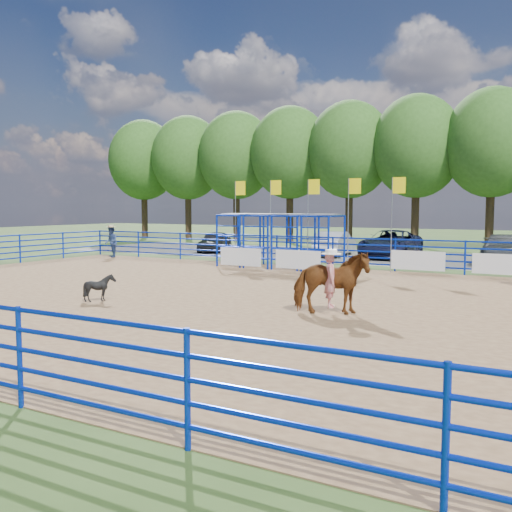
# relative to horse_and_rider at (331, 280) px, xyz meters

# --- Properties ---
(ground) EXTENTS (120.00, 120.00, 0.00)m
(ground) POSITION_rel_horse_and_rider_xyz_m (-4.30, 1.09, -0.96)
(ground) COLOR #385220
(ground) RESTS_ON ground
(arena_dirt) EXTENTS (30.00, 20.00, 0.02)m
(arena_dirt) POSITION_rel_horse_and_rider_xyz_m (-4.30, 1.09, -0.95)
(arena_dirt) COLOR olive
(arena_dirt) RESTS_ON ground
(gravel_strip) EXTENTS (40.00, 10.00, 0.01)m
(gravel_strip) POSITION_rel_horse_and_rider_xyz_m (-4.30, 18.09, -0.96)
(gravel_strip) COLOR gray
(gravel_strip) RESTS_ON ground
(horse_and_rider) EXTENTS (2.24, 1.60, 2.50)m
(horse_and_rider) POSITION_rel_horse_and_rider_xyz_m (0.00, 0.00, 0.00)
(horse_and_rider) COLOR brown
(horse_and_rider) RESTS_ON arena_dirt
(calf) EXTENTS (0.78, 0.70, 0.86)m
(calf) POSITION_rel_horse_and_rider_xyz_m (-7.00, -1.50, -0.51)
(calf) COLOR black
(calf) RESTS_ON arena_dirt
(spectator_cowboy) EXTENTS (1.09, 1.07, 1.83)m
(spectator_cowboy) POSITION_rel_horse_and_rider_xyz_m (-17.44, 10.07, -0.02)
(spectator_cowboy) COLOR navy
(spectator_cowboy) RESTS_ON arena_dirt
(car_a) EXTENTS (2.74, 4.22, 1.34)m
(car_a) POSITION_rel_horse_and_rider_xyz_m (-14.54, 16.46, -0.28)
(car_a) COLOR black
(car_a) RESTS_ON gravel_strip
(car_b) EXTENTS (1.98, 4.55, 1.46)m
(car_b) POSITION_rel_horse_and_rider_xyz_m (-6.64, 17.36, -0.22)
(car_b) COLOR #9B9EA4
(car_b) RESTS_ON gravel_strip
(car_c) EXTENTS (2.62, 5.65, 1.57)m
(car_c) POSITION_rel_horse_and_rider_xyz_m (-3.46, 17.98, -0.17)
(car_c) COLOR #151836
(car_c) RESTS_ON gravel_strip
(car_d) EXTENTS (2.66, 5.50, 1.54)m
(car_d) POSITION_rel_horse_and_rider_xyz_m (2.67, 16.79, -0.18)
(car_d) COLOR #5D5D60
(car_d) RESTS_ON gravel_strip
(perimeter_fence) EXTENTS (30.10, 20.10, 1.50)m
(perimeter_fence) POSITION_rel_horse_and_rider_xyz_m (-4.30, 1.09, -0.21)
(perimeter_fence) COLOR #0829BE
(perimeter_fence) RESTS_ON ground
(chute_assembly) EXTENTS (19.32, 2.41, 4.20)m
(chute_assembly) POSITION_rel_horse_and_rider_xyz_m (-6.20, 9.93, 0.30)
(chute_assembly) COLOR #0829BE
(chute_assembly) RESTS_ON ground
(treeline) EXTENTS (56.40, 6.40, 11.24)m
(treeline) POSITION_rel_horse_and_rider_xyz_m (-4.30, 27.09, 6.57)
(treeline) COLOR #3F2B19
(treeline) RESTS_ON ground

